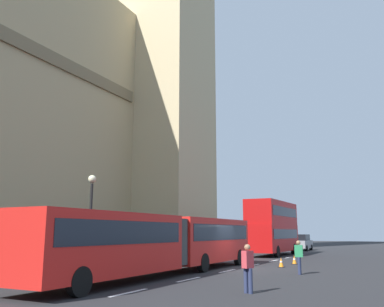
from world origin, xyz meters
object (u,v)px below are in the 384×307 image
street_lamp (91,215)px  pedestrian_near_cones (248,267)px  articulated_bus (165,239)px  sedan_lead (301,242)px  traffic_cone_middle (294,260)px  double_decker_bus (273,226)px  traffic_cone_west (281,263)px  pedestrian_by_kerb (299,256)px

street_lamp → pedestrian_near_cones: bearing=-108.8°
articulated_bus → sedan_lead: (31.30, 0.00, -0.83)m
traffic_cone_middle → pedestrian_near_cones: size_ratio=0.34×
articulated_bus → double_decker_bus: double_decker_bus is taller
articulated_bus → traffic_cone_west: size_ratio=31.32×
double_decker_bus → street_lamp: bearing=167.4°
sedan_lead → articulated_bus: bearing=-180.0°
articulated_bus → double_decker_bus: (19.65, 0.00, 0.96)m
double_decker_bus → traffic_cone_middle: bearing=-156.6°
pedestrian_near_cones → traffic_cone_west: bearing=9.2°
articulated_bus → street_lamp: bearing=96.0°
sedan_lead → street_lamp: size_ratio=0.83×
pedestrian_by_kerb → articulated_bus: bearing=119.5°
sedan_lead → pedestrian_near_cones: 35.77m
articulated_bus → traffic_cone_west: 8.37m
double_decker_bus → sedan_lead: size_ratio=2.11×
sedan_lead → traffic_cone_middle: sedan_lead is taller
street_lamp → pedestrian_by_kerb: street_lamp is taller
traffic_cone_west → pedestrian_by_kerb: (-3.81, -1.97, 0.63)m
articulated_bus → sedan_lead: 31.31m
traffic_cone_middle → double_decker_bus: bearing=23.4°
double_decker_bus → sedan_lead: bearing=-0.0°
traffic_cone_middle → street_lamp: street_lamp is taller
articulated_bus → traffic_cone_west: bearing=-29.1°
street_lamp → pedestrian_near_cones: street_lamp is taller
articulated_bus → double_decker_bus: size_ratio=1.95×
double_decker_bus → traffic_cone_middle: double_decker_bus is taller
traffic_cone_middle → pedestrian_near_cones: 14.13m
sedan_lead → pedestrian_near_cones: (-35.29, -5.83, -0.00)m
pedestrian_near_cones → street_lamp: bearing=71.2°
traffic_cone_west → sedan_lead: bearing=9.5°
articulated_bus → traffic_cone_middle: size_ratio=31.32×
articulated_bus → pedestrian_near_cones: (-3.99, -5.83, -0.83)m
traffic_cone_west → double_decker_bus: bearing=17.9°
double_decker_bus → pedestrian_by_kerb: bearing=-159.8°
sedan_lead → street_lamp: 32.17m
traffic_cone_middle → pedestrian_by_kerb: 6.92m
pedestrian_near_cones → traffic_cone_middle: bearing=6.8°
traffic_cone_middle → street_lamp: bearing=140.5°
double_decker_bus → sedan_lead: (11.66, -0.00, -1.79)m
articulated_bus → pedestrian_by_kerb: (3.39, -5.98, -0.83)m
sedan_lead → street_lamp: street_lamp is taller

